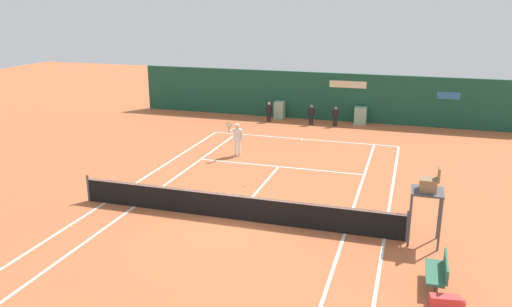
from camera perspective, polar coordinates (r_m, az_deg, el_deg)
ground_plane at (r=19.14m, az=-1.95°, el=-6.63°), size 80.00×80.00×0.01m
tennis_net at (r=18.45m, az=-2.55°, el=-5.85°), size 12.10×0.10×1.07m
sponsor_back_wall at (r=34.04m, az=7.18°, el=6.23°), size 25.00×1.02×3.10m
umpire_chair at (r=17.12m, az=18.53°, el=-3.97°), size 1.00×1.00×2.60m
player_bench at (r=15.17m, az=19.65°, el=-12.11°), size 0.54×1.45×0.88m
equipment_bag at (r=14.52m, az=20.59°, el=-15.17°), size 0.92×0.42×0.32m
player_on_baseline at (r=25.80m, az=-2.11°, el=1.87°), size 0.65×0.69×1.87m
ball_kid_right_post at (r=32.39m, az=8.80°, el=4.22°), size 0.41×0.21×1.24m
ball_kid_centre_post at (r=32.64m, az=6.16°, el=4.44°), size 0.42×0.21×1.27m
ball_kid_left_post at (r=33.27m, az=1.44°, el=4.78°), size 0.42×0.21×1.28m
tennis_ball_mid_court at (r=21.75m, az=-1.39°, el=-3.62°), size 0.07×0.07×0.07m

